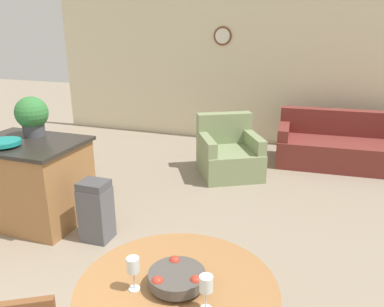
% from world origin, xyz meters
% --- Properties ---
extents(wall_back, '(8.00, 0.09, 2.70)m').
position_xyz_m(wall_back, '(-0.00, 6.35, 1.35)').
color(wall_back, beige).
rests_on(wall_back, ground_plane).
extents(fruit_bowl, '(0.32, 0.32, 0.11)m').
position_xyz_m(fruit_bowl, '(0.66, 0.95, 0.81)').
color(fruit_bowl, '#4C4742').
rests_on(fruit_bowl, dining_table).
extents(wine_glass_left, '(0.07, 0.07, 0.20)m').
position_xyz_m(wine_glass_left, '(0.45, 0.86, 0.89)').
color(wine_glass_left, silver).
rests_on(wine_glass_left, dining_table).
extents(wine_glass_right, '(0.07, 0.07, 0.20)m').
position_xyz_m(wine_glass_right, '(0.87, 0.84, 0.89)').
color(wine_glass_right, silver).
rests_on(wine_glass_right, dining_table).
extents(kitchen_island, '(1.19, 0.90, 0.93)m').
position_xyz_m(kitchen_island, '(-1.67, 2.41, 0.47)').
color(kitchen_island, '#9E6B3D').
rests_on(kitchen_island, ground_plane).
extents(teal_bowl, '(0.34, 0.34, 0.07)m').
position_xyz_m(teal_bowl, '(-1.74, 2.20, 0.98)').
color(teal_bowl, teal).
rests_on(teal_bowl, kitchen_island).
extents(potted_plant, '(0.36, 0.36, 0.45)m').
position_xyz_m(potted_plant, '(-1.75, 2.65, 1.17)').
color(potted_plant, '#4C4C51').
rests_on(potted_plant, kitchen_island).
extents(trash_bin, '(0.29, 0.25, 0.65)m').
position_xyz_m(trash_bin, '(-0.76, 2.28, 0.32)').
color(trash_bin, '#56565B').
rests_on(trash_bin, ground_plane).
extents(couch, '(2.14, 1.03, 0.83)m').
position_xyz_m(couch, '(1.74, 5.52, 0.29)').
color(couch, maroon).
rests_on(couch, ground_plane).
extents(armchair, '(1.17, 1.19, 0.86)m').
position_xyz_m(armchair, '(0.08, 4.55, 0.29)').
color(armchair, gray).
rests_on(armchair, ground_plane).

